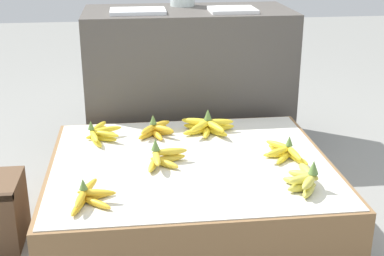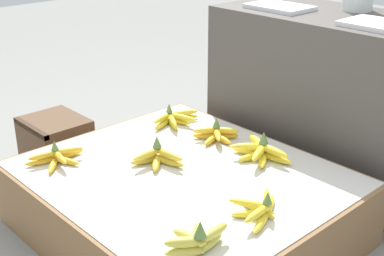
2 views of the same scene
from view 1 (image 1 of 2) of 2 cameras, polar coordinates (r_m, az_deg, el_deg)
ground_plane at (r=2.25m, az=-0.19°, el=-9.48°), size 10.00×10.00×0.00m
display_platform at (r=2.19m, az=-0.19°, el=-6.58°), size 1.12×0.96×0.26m
back_vendor_table at (r=2.87m, az=-0.42°, el=5.25°), size 1.06×0.51×0.73m
banana_bunch_front_left at (r=1.85m, az=-10.97°, el=-7.09°), size 0.15×0.23×0.09m
banana_bunch_front_right at (r=1.94m, az=11.97°, el=-5.41°), size 0.13×0.21×0.11m
banana_bunch_middle_midleft at (r=2.09m, az=-3.22°, el=-3.18°), size 0.17×0.16×0.10m
banana_bunch_middle_right at (r=2.18m, az=9.89°, el=-2.56°), size 0.17×0.22×0.09m
banana_bunch_back_left at (r=2.37m, az=-9.79°, el=-0.59°), size 0.16×0.25×0.09m
banana_bunch_back_midleft at (r=2.38m, az=-3.85°, el=-0.19°), size 0.17×0.18×0.10m
banana_bunch_back_midright at (r=2.41m, az=1.66°, el=0.17°), size 0.25×0.20×0.11m
foam_tray_white at (r=2.72m, az=4.33°, el=12.45°), size 0.23×0.20×0.02m
foam_tray_dark at (r=2.69m, az=-5.81°, el=12.29°), size 0.27×0.19×0.02m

